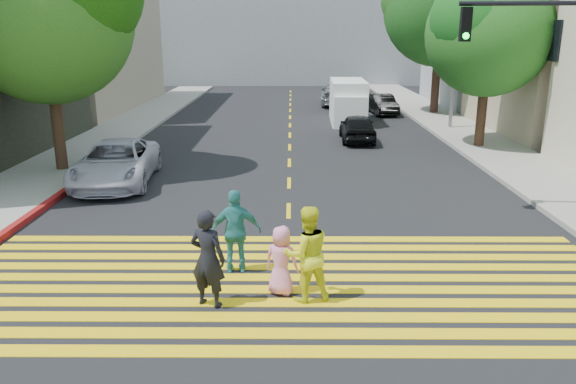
{
  "coord_description": "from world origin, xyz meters",
  "views": [
    {
      "loc": [
        0.07,
        -8.93,
        4.8
      ],
      "look_at": [
        0.0,
        3.0,
        1.4
      ],
      "focal_mm": 35.0,
      "sensor_mm": 36.0,
      "label": 1
    }
  ],
  "objects_px": {
    "pedestrian_child": "(281,260)",
    "white_sedan": "(116,163)",
    "tree_right_near": "(491,26)",
    "dark_car_parked": "(382,104)",
    "silver_car": "(336,95)",
    "white_van": "(348,103)",
    "pedestrian_woman": "(307,254)",
    "traffic_signal": "(570,74)",
    "pedestrian_extra": "(236,231)",
    "tree_left": "(47,7)",
    "dark_car_near": "(357,128)",
    "tree_right_far": "(443,2)",
    "pedestrian_man": "(208,258)"
  },
  "relations": [
    {
      "from": "white_sedan",
      "to": "silver_car",
      "type": "distance_m",
      "value": 22.51
    },
    {
      "from": "pedestrian_man",
      "to": "white_sedan",
      "type": "xyz_separation_m",
      "value": [
        -4.25,
        8.57,
        -0.22
      ]
    },
    {
      "from": "tree_left",
      "to": "pedestrian_woman",
      "type": "xyz_separation_m",
      "value": [
        8.34,
        -9.83,
        -4.71
      ]
    },
    {
      "from": "tree_left",
      "to": "pedestrian_child",
      "type": "bearing_deg",
      "value": -50.58
    },
    {
      "from": "pedestrian_woman",
      "to": "dark_car_near",
      "type": "bearing_deg",
      "value": -115.18
    },
    {
      "from": "pedestrian_man",
      "to": "pedestrian_woman",
      "type": "xyz_separation_m",
      "value": [
        1.77,
        0.24,
        -0.0
      ]
    },
    {
      "from": "tree_left",
      "to": "traffic_signal",
      "type": "height_order",
      "value": "tree_left"
    },
    {
      "from": "dark_car_parked",
      "to": "pedestrian_woman",
      "type": "bearing_deg",
      "value": -107.04
    },
    {
      "from": "pedestrian_man",
      "to": "white_sedan",
      "type": "relative_size",
      "value": 0.37
    },
    {
      "from": "tree_right_near",
      "to": "dark_car_parked",
      "type": "bearing_deg",
      "value": 103.78
    },
    {
      "from": "tree_right_near",
      "to": "white_van",
      "type": "distance_m",
      "value": 9.54
    },
    {
      "from": "pedestrian_extra",
      "to": "silver_car",
      "type": "relative_size",
      "value": 0.35
    },
    {
      "from": "pedestrian_man",
      "to": "pedestrian_woman",
      "type": "height_order",
      "value": "pedestrian_man"
    },
    {
      "from": "pedestrian_child",
      "to": "pedestrian_extra",
      "type": "bearing_deg",
      "value": -25.48
    },
    {
      "from": "tree_right_near",
      "to": "pedestrian_extra",
      "type": "height_order",
      "value": "tree_right_near"
    },
    {
      "from": "white_sedan",
      "to": "pedestrian_woman",
      "type": "bearing_deg",
      "value": -58.83
    },
    {
      "from": "pedestrian_woman",
      "to": "dark_car_parked",
      "type": "xyz_separation_m",
      "value": [
        5.24,
        24.64,
        -0.31
      ]
    },
    {
      "from": "traffic_signal",
      "to": "tree_right_far",
      "type": "bearing_deg",
      "value": 89.27
    },
    {
      "from": "dark_car_near",
      "to": "traffic_signal",
      "type": "relative_size",
      "value": 0.63
    },
    {
      "from": "tree_right_far",
      "to": "dark_car_near",
      "type": "distance_m",
      "value": 11.99
    },
    {
      "from": "pedestrian_child",
      "to": "white_sedan",
      "type": "xyz_separation_m",
      "value": [
        -5.55,
        8.08,
        0.02
      ]
    },
    {
      "from": "pedestrian_woman",
      "to": "white_van",
      "type": "relative_size",
      "value": 0.37
    },
    {
      "from": "silver_car",
      "to": "pedestrian_child",
      "type": "bearing_deg",
      "value": 87.97
    },
    {
      "from": "pedestrian_man",
      "to": "pedestrian_extra",
      "type": "distance_m",
      "value": 1.56
    },
    {
      "from": "pedestrian_child",
      "to": "dark_car_parked",
      "type": "xyz_separation_m",
      "value": [
        5.71,
        24.39,
        -0.07
      ]
    },
    {
      "from": "pedestrian_extra",
      "to": "dark_car_parked",
      "type": "xyz_separation_m",
      "value": [
        6.66,
        23.36,
        -0.28
      ]
    },
    {
      "from": "tree_right_near",
      "to": "dark_car_parked",
      "type": "relative_size",
      "value": 2.04
    },
    {
      "from": "pedestrian_man",
      "to": "tree_right_far",
      "type": "bearing_deg",
      "value": -92.16
    },
    {
      "from": "pedestrian_child",
      "to": "silver_car",
      "type": "bearing_deg",
      "value": -74.58
    },
    {
      "from": "white_sedan",
      "to": "dark_car_parked",
      "type": "bearing_deg",
      "value": 50.7
    },
    {
      "from": "tree_right_near",
      "to": "pedestrian_child",
      "type": "xyz_separation_m",
      "value": [
        -8.26,
        -13.97,
        -4.36
      ]
    },
    {
      "from": "dark_car_parked",
      "to": "traffic_signal",
      "type": "relative_size",
      "value": 0.62
    },
    {
      "from": "pedestrian_extra",
      "to": "white_van",
      "type": "height_order",
      "value": "white_van"
    },
    {
      "from": "white_van",
      "to": "traffic_signal",
      "type": "xyz_separation_m",
      "value": [
        3.83,
        -16.61,
        2.71
      ]
    },
    {
      "from": "tree_right_near",
      "to": "pedestrian_woman",
      "type": "bearing_deg",
      "value": -118.73
    },
    {
      "from": "white_sedan",
      "to": "traffic_signal",
      "type": "bearing_deg",
      "value": -20.52
    },
    {
      "from": "tree_right_far",
      "to": "pedestrian_man",
      "type": "xyz_separation_m",
      "value": [
        -10.23,
        -24.82,
        -5.58
      ]
    },
    {
      "from": "dark_car_parked",
      "to": "white_van",
      "type": "relative_size",
      "value": 0.74
    },
    {
      "from": "pedestrian_child",
      "to": "silver_car",
      "type": "relative_size",
      "value": 0.27
    },
    {
      "from": "pedestrian_woman",
      "to": "silver_car",
      "type": "height_order",
      "value": "pedestrian_woman"
    },
    {
      "from": "pedestrian_child",
      "to": "pedestrian_extra",
      "type": "height_order",
      "value": "pedestrian_extra"
    },
    {
      "from": "tree_left",
      "to": "pedestrian_woman",
      "type": "relative_size",
      "value": 4.58
    },
    {
      "from": "tree_left",
      "to": "white_sedan",
      "type": "relative_size",
      "value": 1.67
    },
    {
      "from": "dark_car_near",
      "to": "dark_car_parked",
      "type": "distance_m",
      "value": 9.17
    },
    {
      "from": "pedestrian_man",
      "to": "pedestrian_woman",
      "type": "distance_m",
      "value": 1.79
    },
    {
      "from": "pedestrian_man",
      "to": "white_van",
      "type": "bearing_deg",
      "value": -81.78
    },
    {
      "from": "dark_car_near",
      "to": "dark_car_parked",
      "type": "relative_size",
      "value": 1.02
    },
    {
      "from": "silver_car",
      "to": "dark_car_parked",
      "type": "xyz_separation_m",
      "value": [
        2.46,
        -4.4,
        -0.13
      ]
    },
    {
      "from": "pedestrian_child",
      "to": "silver_car",
      "type": "xyz_separation_m",
      "value": [
        3.25,
        28.79,
        0.06
      ]
    },
    {
      "from": "tree_right_near",
      "to": "tree_right_far",
      "type": "height_order",
      "value": "tree_right_far"
    }
  ]
}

